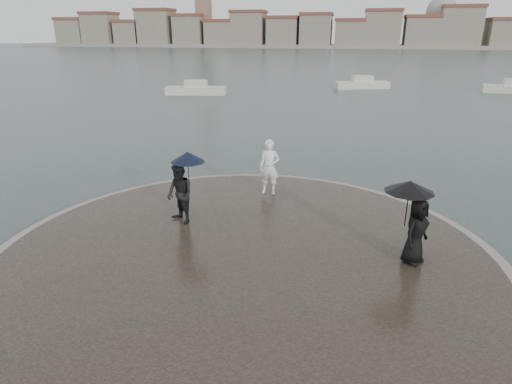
# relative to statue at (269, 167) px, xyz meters

# --- Properties ---
(ground) EXTENTS (400.00, 400.00, 0.00)m
(ground) POSITION_rel_statue_xyz_m (0.18, -7.64, -1.27)
(ground) COLOR #2B3835
(ground) RESTS_ON ground
(kerb_ring) EXTENTS (12.50, 12.50, 0.32)m
(kerb_ring) POSITION_rel_statue_xyz_m (0.18, -4.14, -1.11)
(kerb_ring) COLOR gray
(kerb_ring) RESTS_ON ground
(quay_tip) EXTENTS (11.90, 11.90, 0.36)m
(quay_tip) POSITION_rel_statue_xyz_m (0.18, -4.14, -1.09)
(quay_tip) COLOR #2D261E
(quay_tip) RESTS_ON ground
(statue) EXTENTS (0.67, 0.44, 1.82)m
(statue) POSITION_rel_statue_xyz_m (0.00, 0.00, 0.00)
(statue) COLOR white
(statue) RESTS_ON quay_tip
(visitor_left) EXTENTS (1.24, 1.07, 2.04)m
(visitor_left) POSITION_rel_statue_xyz_m (-1.94, -2.79, 0.17)
(visitor_left) COLOR black
(visitor_left) RESTS_ON quay_tip
(visitor_right) EXTENTS (1.23, 1.12, 1.95)m
(visitor_right) POSITION_rel_statue_xyz_m (4.04, -3.72, 0.24)
(visitor_right) COLOR black
(visitor_right) RESTS_ON quay_tip
(far_skyline) EXTENTS (260.00, 20.00, 37.00)m
(far_skyline) POSITION_rel_statue_xyz_m (-6.12, 153.07, 4.34)
(far_skyline) COLOR gray
(far_skyline) RESTS_ON ground
(boats) EXTENTS (34.79, 10.85, 1.50)m
(boats) POSITION_rel_statue_xyz_m (3.08, 30.07, -0.89)
(boats) COLOR beige
(boats) RESTS_ON ground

